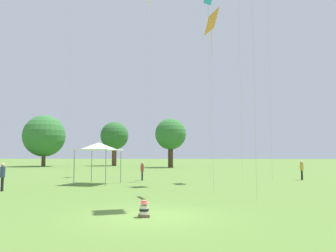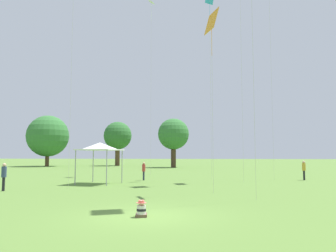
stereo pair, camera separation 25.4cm
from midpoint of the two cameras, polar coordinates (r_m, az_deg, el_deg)
name	(u,v)px [view 1 (the left image)]	position (r m, az deg, el deg)	size (l,w,h in m)	color
ground_plane	(149,216)	(12.13, -3.88, -15.42)	(300.00, 300.00, 0.00)	#567A33
seated_toddler	(144,210)	(11.97, -4.82, -14.34)	(0.47, 0.55, 0.59)	brown
person_standing_0	(302,168)	(30.70, 22.04, -6.85)	(0.41, 0.41, 1.66)	black
person_standing_2	(142,169)	(28.22, -4.76, -7.53)	(0.31, 0.31, 1.54)	#282D42
person_standing_3	(3,174)	(22.29, -27.15, -7.47)	(0.32, 0.32, 1.67)	black
canopy_tent	(99,147)	(25.31, -12.27, -3.54)	(3.28, 3.28, 3.10)	white
kite_1	(208,9)	(32.60, 6.78, 19.57)	(0.89, 0.79, 17.10)	#339EDB
kite_2	(149,15)	(38.58, -3.47, 18.76)	(0.78, 0.89, 19.46)	white
kite_5	(212,25)	(20.40, 7.22, 17.10)	(0.88, 1.37, 10.68)	orange
distant_tree_0	(44,136)	(65.32, -20.85, -1.63)	(7.72, 7.72, 9.51)	brown
distant_tree_1	(171,134)	(56.17, 0.32, -1.47)	(5.33, 5.33, 8.37)	#473323
distant_tree_2	(114,136)	(65.47, -9.41, -1.72)	(5.49, 5.49, 8.66)	brown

